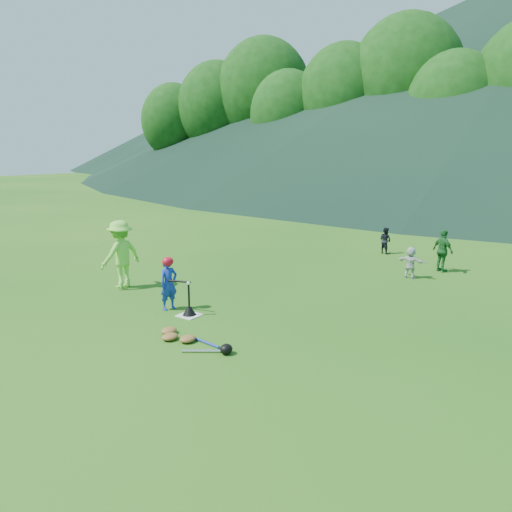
% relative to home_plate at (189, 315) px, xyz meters
% --- Properties ---
extents(ground, '(120.00, 120.00, 0.00)m').
position_rel_home_plate_xyz_m(ground, '(0.00, 0.00, -0.01)').
color(ground, '#195012').
rests_on(ground, ground).
extents(home_plate, '(0.45, 0.45, 0.02)m').
position_rel_home_plate_xyz_m(home_plate, '(0.00, 0.00, 0.00)').
color(home_plate, silver).
rests_on(home_plate, ground).
extents(baseball, '(0.08, 0.08, 0.08)m').
position_rel_home_plate_xyz_m(baseball, '(0.00, 0.00, 0.73)').
color(baseball, white).
rests_on(baseball, batting_tee).
extents(batter_child, '(0.37, 0.49, 1.19)m').
position_rel_home_plate_xyz_m(batter_child, '(-0.68, 0.07, 0.59)').
color(batter_child, '#1732A1').
rests_on(batter_child, ground).
extents(adult_coach, '(0.75, 1.19, 1.77)m').
position_rel_home_plate_xyz_m(adult_coach, '(-3.04, 0.69, 0.88)').
color(adult_coach, '#7DE041').
rests_on(adult_coach, ground).
extents(fielder_b, '(0.54, 0.48, 0.92)m').
position_rel_home_plate_xyz_m(fielder_b, '(0.96, 8.87, 0.45)').
color(fielder_b, black).
rests_on(fielder_b, ground).
extents(fielder_c, '(0.80, 0.64, 1.27)m').
position_rel_home_plate_xyz_m(fielder_c, '(3.33, 7.31, 0.62)').
color(fielder_c, '#1D6126').
rests_on(fielder_c, ground).
extents(fielder_d, '(0.85, 0.33, 0.90)m').
position_rel_home_plate_xyz_m(fielder_d, '(2.81, 6.04, 0.44)').
color(fielder_d, silver).
rests_on(fielder_d, ground).
extents(batting_tee, '(0.30, 0.30, 0.68)m').
position_rel_home_plate_xyz_m(batting_tee, '(0.00, 0.00, 0.12)').
color(batting_tee, black).
rests_on(batting_tee, home_plate).
extents(batter_gear, '(0.73, 0.26, 0.55)m').
position_rel_home_plate_xyz_m(batter_gear, '(-0.66, 0.07, 1.07)').
color(batter_gear, red).
rests_on(batter_gear, ground).
extents(equipment_pile, '(1.80, 0.72, 0.19)m').
position_rel_home_plate_xyz_m(equipment_pile, '(1.02, -1.15, 0.06)').
color(equipment_pile, olive).
rests_on(equipment_pile, ground).
extents(outfield_fence, '(70.07, 0.08, 1.33)m').
position_rel_home_plate_xyz_m(outfield_fence, '(0.00, 28.00, 0.69)').
color(outfield_fence, gray).
rests_on(outfield_fence, ground).
extents(tree_line, '(70.04, 11.40, 14.82)m').
position_rel_home_plate_xyz_m(tree_line, '(0.20, 33.83, 8.20)').
color(tree_line, '#382314').
rests_on(tree_line, ground).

